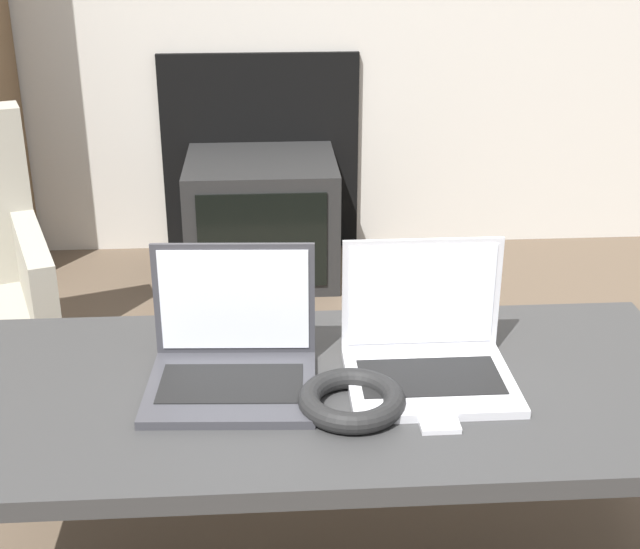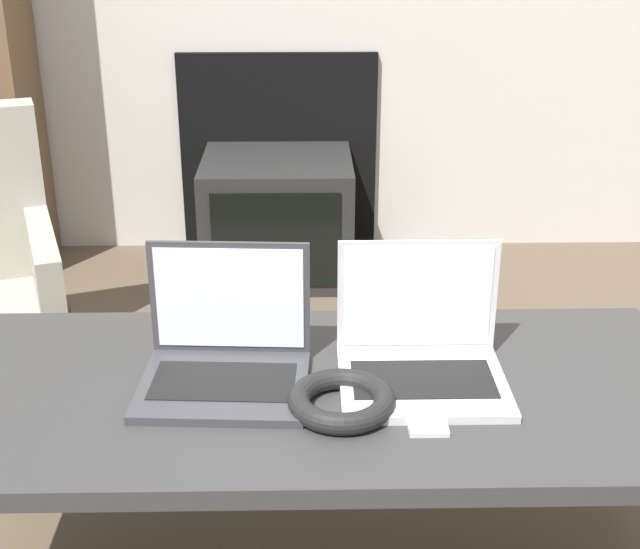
% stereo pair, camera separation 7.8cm
% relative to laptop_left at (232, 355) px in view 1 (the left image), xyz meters
% --- Properties ---
extents(table, '(1.36, 0.62, 0.40)m').
position_rel_laptop_left_xyz_m(table, '(0.18, -0.03, -0.08)').
color(table, '#333333').
rests_on(table, ground_plane).
extents(laptop_left, '(0.31, 0.27, 0.24)m').
position_rel_laptop_left_xyz_m(laptop_left, '(0.00, 0.00, 0.00)').
color(laptop_left, '#38383D').
rests_on(laptop_left, table).
extents(laptop_right, '(0.30, 0.25, 0.24)m').
position_rel_laptop_left_xyz_m(laptop_right, '(0.36, 0.00, 0.00)').
color(laptop_right, silver).
rests_on(laptop_right, table).
extents(headphones, '(0.19, 0.19, 0.04)m').
position_rel_laptop_left_xyz_m(headphones, '(0.21, -0.12, -0.03)').
color(headphones, black).
rests_on(headphones, table).
extents(phone, '(0.07, 0.15, 0.01)m').
position_rel_laptop_left_xyz_m(phone, '(0.35, -0.13, -0.05)').
color(phone, silver).
rests_on(phone, table).
extents(tv, '(0.50, 0.46, 0.40)m').
position_rel_laptop_left_xyz_m(tv, '(0.05, 1.44, -0.25)').
color(tv, black).
rests_on(tv, ground_plane).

